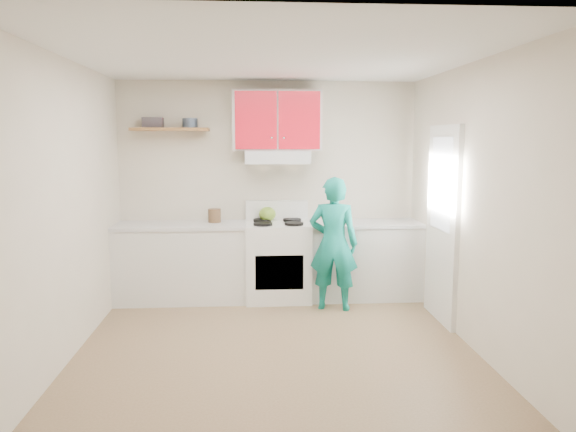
{
  "coord_description": "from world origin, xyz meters",
  "views": [
    {
      "loc": [
        -0.22,
        -4.8,
        1.91
      ],
      "look_at": [
        0.15,
        0.55,
        1.15
      ],
      "focal_mm": 34.11,
      "sensor_mm": 36.0,
      "label": 1
    }
  ],
  "objects": [
    {
      "name": "shelf",
      "position": [
        -1.15,
        1.75,
        2.02
      ],
      "size": [
        0.9,
        0.3,
        0.04
      ],
      "primitive_type": "cube",
      "color": "brown",
      "rests_on": "back_wall"
    },
    {
      "name": "crock",
      "position": [
        -0.65,
        1.69,
        0.99
      ],
      "size": [
        0.18,
        0.18,
        0.18
      ],
      "primitive_type": "cylinder",
      "rotation": [
        0.0,
        0.0,
        -0.25
      ],
      "color": "#4B3521",
      "rests_on": "counter_left"
    },
    {
      "name": "books",
      "position": [
        -1.35,
        1.78,
        2.1
      ],
      "size": [
        0.23,
        0.17,
        0.12
      ],
      "primitive_type": "cube",
      "rotation": [
        0.0,
        0.0,
        0.01
      ],
      "color": "#3C353B",
      "rests_on": "shelf"
    },
    {
      "name": "stove",
      "position": [
        0.1,
        1.57,
        0.46
      ],
      "size": [
        0.76,
        0.65,
        0.92
      ],
      "primitive_type": "cube",
      "color": "white",
      "rests_on": "floor"
    },
    {
      "name": "upper_cabinets",
      "position": [
        0.1,
        1.73,
        2.12
      ],
      "size": [
        1.02,
        0.33,
        0.7
      ],
      "primitive_type": "cube",
      "color": "red",
      "rests_on": "back_wall"
    },
    {
      "name": "range_hood",
      "position": [
        0.1,
        1.68,
        1.7
      ],
      "size": [
        0.76,
        0.44,
        0.15
      ],
      "primitive_type": "cube",
      "color": "silver",
      "rests_on": "back_wall"
    },
    {
      "name": "silicone_mat",
      "position": [
        1.4,
        1.61,
        0.9
      ],
      "size": [
        0.29,
        0.24,
        0.01
      ],
      "primitive_type": "cube",
      "rotation": [
        0.0,
        0.0,
        0.01
      ],
      "color": "red",
      "rests_on": "counter_right"
    },
    {
      "name": "counter_left",
      "position": [
        -1.04,
        1.6,
        0.45
      ],
      "size": [
        1.52,
        0.6,
        0.9
      ],
      "primitive_type": "cube",
      "color": "silver",
      "rests_on": "floor"
    },
    {
      "name": "kettle",
      "position": [
        -0.02,
        1.73,
        1.01
      ],
      "size": [
        0.26,
        0.26,
        0.18
      ],
      "primitive_type": "ellipsoid",
      "rotation": [
        0.0,
        0.0,
        0.33
      ],
      "color": "olive",
      "rests_on": "stove"
    },
    {
      "name": "floor",
      "position": [
        0.0,
        0.0,
        0.0
      ],
      "size": [
        3.8,
        3.8,
        0.0
      ],
      "primitive_type": "plane",
      "color": "brown",
      "rests_on": "ground"
    },
    {
      "name": "counter_right",
      "position": [
        1.14,
        1.6,
        0.45
      ],
      "size": [
        1.32,
        0.6,
        0.9
      ],
      "primitive_type": "cube",
      "color": "silver",
      "rests_on": "floor"
    },
    {
      "name": "back_wall",
      "position": [
        0.0,
        1.9,
        1.3
      ],
      "size": [
        3.6,
        0.04,
        2.6
      ],
      "primitive_type": "cube",
      "color": "beige",
      "rests_on": "floor"
    },
    {
      "name": "door_glass",
      "position": [
        1.75,
        0.7,
        1.45
      ],
      "size": [
        0.01,
        0.55,
        0.95
      ],
      "primitive_type": "cube",
      "color": "white",
      "rests_on": "door"
    },
    {
      "name": "left_wall",
      "position": [
        -1.8,
        0.0,
        1.3
      ],
      "size": [
        0.04,
        3.8,
        2.6
      ],
      "primitive_type": "cube",
      "color": "beige",
      "rests_on": "floor"
    },
    {
      "name": "right_wall",
      "position": [
        1.8,
        0.0,
        1.3
      ],
      "size": [
        0.04,
        3.8,
        2.6
      ],
      "primitive_type": "cube",
      "color": "beige",
      "rests_on": "floor"
    },
    {
      "name": "cutting_board",
      "position": [
        0.81,
        1.52,
        0.91
      ],
      "size": [
        0.35,
        0.28,
        0.02
      ],
      "primitive_type": "cube",
      "rotation": [
        0.0,
        0.0,
        -0.17
      ],
      "color": "olive",
      "rests_on": "counter_right"
    },
    {
      "name": "tin",
      "position": [
        -0.92,
        1.72,
        2.09
      ],
      "size": [
        0.23,
        0.23,
        0.11
      ],
      "primitive_type": "cylinder",
      "rotation": [
        0.0,
        0.0,
        0.35
      ],
      "color": "#333D4C",
      "rests_on": "shelf"
    },
    {
      "name": "ceiling",
      "position": [
        0.0,
        0.0,
        2.6
      ],
      "size": [
        3.6,
        3.8,
        0.04
      ],
      "primitive_type": "cube",
      "color": "white",
      "rests_on": "floor"
    },
    {
      "name": "door",
      "position": [
        1.78,
        0.7,
        1.02
      ],
      "size": [
        0.05,
        0.85,
        2.05
      ],
      "primitive_type": "cube",
      "color": "white",
      "rests_on": "floor"
    },
    {
      "name": "person",
      "position": [
        0.7,
        1.14,
        0.75
      ],
      "size": [
        0.62,
        0.49,
        1.5
      ],
      "primitive_type": "imported",
      "rotation": [
        0.0,
        0.0,
        2.88
      ],
      "color": "#0E7E71",
      "rests_on": "floor"
    },
    {
      "name": "front_wall",
      "position": [
        0.0,
        -1.9,
        1.3
      ],
      "size": [
        3.6,
        0.04,
        2.6
      ],
      "primitive_type": "cube",
      "color": "beige",
      "rests_on": "floor"
    }
  ]
}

